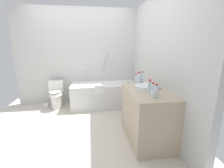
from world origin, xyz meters
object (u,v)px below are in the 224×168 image
Objects in this scene: sink_faucet at (158,87)px; water_bottle_2 at (149,87)px; drinking_glass_0 at (153,95)px; bathtub at (104,94)px; sink_basin at (146,87)px; water_bottle_3 at (138,79)px; water_bottle_0 at (156,91)px; toilet_paper_roll at (46,105)px; water_bottle_4 at (153,89)px; water_bottle_1 at (142,79)px; water_bottle_5 at (136,79)px; toilet at (56,95)px.

sink_faucet is 0.36m from water_bottle_2.
bathtub is at bearing 104.18° from drinking_glass_0.
bathtub is 2.04m from drinking_glass_0.
water_bottle_2 is (-0.04, -0.25, 0.07)m from sink_basin.
water_bottle_3 reaches higher than drinking_glass_0.
water_bottle_0 is at bearing -90.54° from sink_basin.
drinking_glass_0 is at bearing -45.73° from toilet_paper_roll.
sink_basin is at bearing -36.91° from toilet_paper_roll.
toilet_paper_roll is at bearing 137.32° from water_bottle_4.
sink_basin is at bearing -93.41° from water_bottle_1.
toilet_paper_roll is at bearing 149.21° from water_bottle_5.
water_bottle_2 reaches higher than water_bottle_0.
sink_basin is 0.26m from water_bottle_2.
drinking_glass_0 is 0.91× the size of toilet_paper_roll.
sink_faucet is at bearing 63.41° from water_bottle_0.
water_bottle_0 is 0.77m from water_bottle_5.
water_bottle_4 reaches higher than toilet.
bathtub reaches higher than water_bottle_0.
toilet is 2.56m from water_bottle_4.
bathtub is 1.32m from water_bottle_5.
water_bottle_1 is at bearing -31.74° from toilet_paper_roll.
toilet_paper_roll is at bearing 136.22° from water_bottle_0.
sink_faucet is at bearing 55.91° from water_bottle_4.
water_bottle_4 is (0.02, -0.08, -0.01)m from water_bottle_2.
water_bottle_1 reaches higher than toilet_paper_roll.
water_bottle_0 is 2.91m from toilet_paper_roll.
water_bottle_3 is at bearing -33.16° from toilet_paper_roll.
water_bottle_1 reaches higher than water_bottle_3.
water_bottle_3 is (-0.02, 0.48, 0.01)m from water_bottle_2.
water_bottle_3 is at bearing -67.28° from bathtub.
water_bottle_2 is 1.09× the size of water_bottle_5.
water_bottle_0 is 0.09m from water_bottle_4.
water_bottle_3 is 2.50m from toilet_paper_roll.
water_bottle_5 reaches higher than drinking_glass_0.
sink_basin is at bearing 89.46° from water_bottle_0.
water_bottle_3 reaches higher than toilet.
water_bottle_3 reaches higher than sink_basin.
toilet reaches higher than toilet_paper_roll.
bathtub is 10.74× the size of sink_faucet.
bathtub is at bearing 107.16° from water_bottle_2.
water_bottle_0 reaches higher than sink_faucet.
water_bottle_4 reaches higher than water_bottle_0.
water_bottle_0 reaches higher than toilet_paper_roll.
sink_faucet is at bearing -52.44° from water_bottle_5.
toilet is at bearing -7.87° from toilet_paper_roll.
sink_basin is 0.27m from water_bottle_1.
water_bottle_1 is (1.75, -1.22, 0.60)m from toilet.
bathtub is at bearing 111.33° from sink_basin.
drinking_glass_0 reaches higher than toilet_paper_roll.
water_bottle_0 is 0.17m from water_bottle_2.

